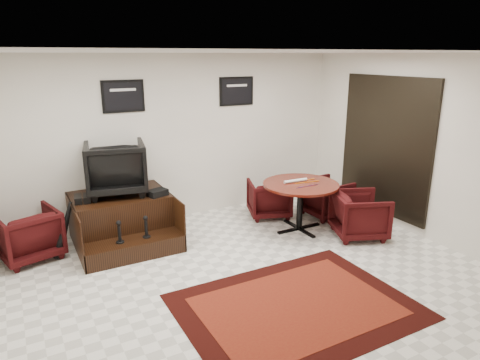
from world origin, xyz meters
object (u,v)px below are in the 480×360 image
Objects in this scene: shine_chair at (116,165)px; meeting_table at (301,189)px; table_chair_window at (326,196)px; table_chair_back at (269,197)px; shine_podium at (122,220)px; armchair_side at (28,232)px; table_chair_corner at (360,213)px.

shine_chair is 2.90m from meeting_table.
shine_chair is at bearing 75.51° from table_chair_window.
table_chair_back is 0.97× the size of table_chair_window.
meeting_table is at bearing -19.44° from shine_podium.
meeting_table reaches higher than armchair_side.
armchair_side is at bearing 166.19° from meeting_table.
meeting_table is (2.65, -0.94, 0.36)m from shine_podium.
armchair_side is 1.06× the size of table_chair_window.
shine_chair is 3.63m from table_chair_window.
meeting_table is 1.65× the size of table_chair_window.
table_chair_corner is at bearing -45.01° from meeting_table.
shine_chair is 0.73× the size of meeting_table.
meeting_table is 1.70× the size of table_chair_back.
armchair_side reaches higher than table_chair_back.
table_chair_window is at bearing 157.21° from armchair_side.
shine_podium is at bearing 163.78° from armchair_side.
shine_chair is at bearing 170.25° from armchair_side.
table_chair_corner is (-0.13, -0.96, 0.02)m from table_chair_window.
meeting_table is at bearing 108.85° from table_chair_window.
table_chair_back is (-0.11, 0.77, -0.34)m from meeting_table.
table_chair_back is at bearing 60.83° from table_chair_window.
table_chair_back is at bearing 97.87° from meeting_table.
shine_podium reaches higher than table_chair_back.
table_chair_corner is at bearing -25.78° from shine_podium.
shine_chair reaches higher than armchair_side.
shine_podium is 1.87× the size of table_chair_corner.
meeting_table is at bearing 117.56° from table_chair_back.
armchair_side is 4.08m from meeting_table.
table_chair_back is at bearing 50.78° from table_chair_corner.
armchair_side reaches higher than shine_podium.
shine_podium is at bearing 77.85° from table_chair_window.
meeting_table is at bearing 168.89° from shine_chair.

